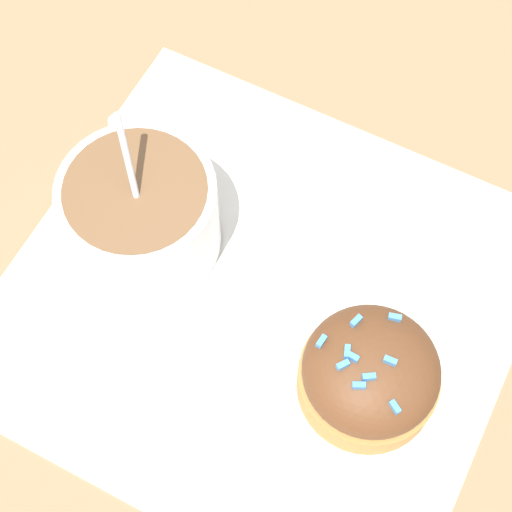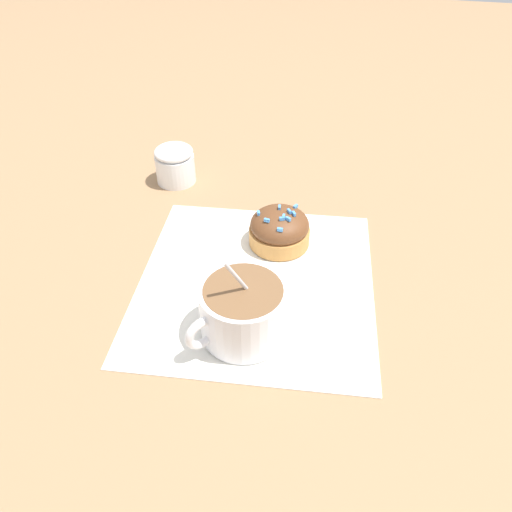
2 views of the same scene
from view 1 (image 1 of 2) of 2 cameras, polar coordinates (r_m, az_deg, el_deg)
The scene contains 4 objects.
ground_plane at distance 0.52m, azimuth 0.33°, elevation -2.99°, with size 3.00×3.00×0.00m, color #93704C.
paper_napkin at distance 0.52m, azimuth 0.33°, elevation -2.93°, with size 0.33×0.31×0.00m.
coffee_cup at distance 0.51m, azimuth -7.73°, elevation 2.95°, with size 0.10×0.10×0.11m.
frosted_pastry at distance 0.48m, azimuth 7.59°, elevation -7.82°, with size 0.08×0.08×0.05m.
Camera 1 is at (-0.11, 0.17, 0.48)m, focal length 60.00 mm.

